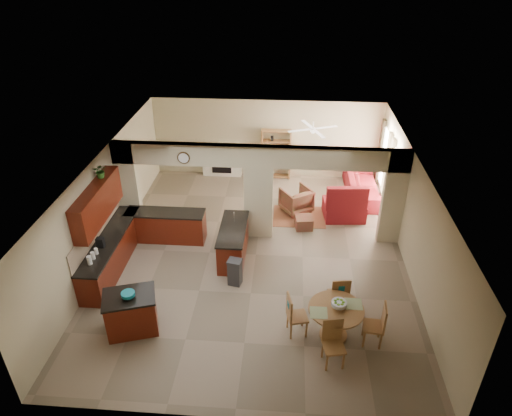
# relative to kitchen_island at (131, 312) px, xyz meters

# --- Properties ---
(floor) EXTENTS (10.00, 10.00, 0.00)m
(floor) POSITION_rel_kitchen_island_xyz_m (2.48, 2.97, -0.48)
(floor) COLOR #82705A
(floor) RESTS_ON ground
(ceiling) EXTENTS (10.00, 10.00, 0.00)m
(ceiling) POSITION_rel_kitchen_island_xyz_m (2.48, 2.97, 2.32)
(ceiling) COLOR white
(ceiling) RESTS_ON wall_back
(wall_back) EXTENTS (8.00, 0.00, 8.00)m
(wall_back) POSITION_rel_kitchen_island_xyz_m (2.48, 7.97, 0.92)
(wall_back) COLOR tan
(wall_back) RESTS_ON floor
(wall_front) EXTENTS (8.00, 0.00, 8.00)m
(wall_front) POSITION_rel_kitchen_island_xyz_m (2.48, -2.03, 0.92)
(wall_front) COLOR tan
(wall_front) RESTS_ON floor
(wall_left) EXTENTS (0.00, 10.00, 10.00)m
(wall_left) POSITION_rel_kitchen_island_xyz_m (-1.52, 2.97, 0.92)
(wall_left) COLOR tan
(wall_left) RESTS_ON floor
(wall_right) EXTENTS (0.00, 10.00, 10.00)m
(wall_right) POSITION_rel_kitchen_island_xyz_m (6.48, 2.97, 0.92)
(wall_right) COLOR tan
(wall_right) RESTS_ON floor
(partition_left_pier) EXTENTS (0.60, 0.25, 2.80)m
(partition_left_pier) POSITION_rel_kitchen_island_xyz_m (-1.22, 3.97, 0.92)
(partition_left_pier) COLOR tan
(partition_left_pier) RESTS_ON floor
(partition_center_pier) EXTENTS (0.80, 0.25, 2.20)m
(partition_center_pier) POSITION_rel_kitchen_island_xyz_m (2.48, 3.97, 0.62)
(partition_center_pier) COLOR tan
(partition_center_pier) RESTS_ON floor
(partition_right_pier) EXTENTS (0.60, 0.25, 2.80)m
(partition_right_pier) POSITION_rel_kitchen_island_xyz_m (6.18, 3.97, 0.92)
(partition_right_pier) COLOR tan
(partition_right_pier) RESTS_ON floor
(partition_header) EXTENTS (8.00, 0.25, 0.60)m
(partition_header) POSITION_rel_kitchen_island_xyz_m (2.48, 3.97, 2.02)
(partition_header) COLOR tan
(partition_header) RESTS_ON partition_center_pier
(kitchen_counter) EXTENTS (2.52, 3.29, 1.48)m
(kitchen_counter) POSITION_rel_kitchen_island_xyz_m (-0.78, 2.72, -0.01)
(kitchen_counter) COLOR #451708
(kitchen_counter) RESTS_ON floor
(upper_cabinets) EXTENTS (0.35, 2.40, 0.90)m
(upper_cabinets) POSITION_rel_kitchen_island_xyz_m (-1.34, 2.17, 1.44)
(upper_cabinets) COLOR #451708
(upper_cabinets) RESTS_ON wall_left
(peninsula) EXTENTS (0.70, 1.85, 0.91)m
(peninsula) POSITION_rel_kitchen_island_xyz_m (1.88, 2.85, -0.02)
(peninsula) COLOR #451708
(peninsula) RESTS_ON floor
(wall_clock) EXTENTS (0.34, 0.03, 0.34)m
(wall_clock) POSITION_rel_kitchen_island_xyz_m (0.48, 3.82, 1.97)
(wall_clock) COLOR #493318
(wall_clock) RESTS_ON partition_header
(rug) EXTENTS (1.60, 1.30, 0.01)m
(rug) POSITION_rel_kitchen_island_xyz_m (3.68, 5.07, -0.47)
(rug) COLOR #935B35
(rug) RESTS_ON floor
(fireplace) EXTENTS (1.60, 0.35, 1.20)m
(fireplace) POSITION_rel_kitchen_island_xyz_m (0.88, 7.80, 0.14)
(fireplace) COLOR silver
(fireplace) RESTS_ON floor
(shelving_unit) EXTENTS (1.00, 0.32, 1.80)m
(shelving_unit) POSITION_rel_kitchen_island_xyz_m (2.83, 7.79, 0.42)
(shelving_unit) COLOR #935732
(shelving_unit) RESTS_ON floor
(window_a) EXTENTS (0.02, 0.90, 1.90)m
(window_a) POSITION_rel_kitchen_island_xyz_m (6.45, 5.27, 0.72)
(window_a) COLOR white
(window_a) RESTS_ON wall_right
(window_b) EXTENTS (0.02, 0.90, 1.90)m
(window_b) POSITION_rel_kitchen_island_xyz_m (6.45, 6.97, 0.72)
(window_b) COLOR white
(window_b) RESTS_ON wall_right
(glazed_door) EXTENTS (0.02, 0.70, 2.10)m
(glazed_door) POSITION_rel_kitchen_island_xyz_m (6.45, 6.12, 0.57)
(glazed_door) COLOR white
(glazed_door) RESTS_ON wall_right
(drape_a_left) EXTENTS (0.10, 0.28, 2.30)m
(drape_a_left) POSITION_rel_kitchen_island_xyz_m (6.41, 4.67, 0.72)
(drape_a_left) COLOR #461F1C
(drape_a_left) RESTS_ON wall_right
(drape_a_right) EXTENTS (0.10, 0.28, 2.30)m
(drape_a_right) POSITION_rel_kitchen_island_xyz_m (6.41, 5.87, 0.72)
(drape_a_right) COLOR #461F1C
(drape_a_right) RESTS_ON wall_right
(drape_b_left) EXTENTS (0.10, 0.28, 2.30)m
(drape_b_left) POSITION_rel_kitchen_island_xyz_m (6.41, 6.37, 0.72)
(drape_b_left) COLOR #461F1C
(drape_b_left) RESTS_ON wall_right
(drape_b_right) EXTENTS (0.10, 0.28, 2.30)m
(drape_b_right) POSITION_rel_kitchen_island_xyz_m (6.41, 7.57, 0.72)
(drape_b_right) COLOR #461F1C
(drape_b_right) RESTS_ON wall_right
(ceiling_fan) EXTENTS (1.00, 1.00, 0.10)m
(ceiling_fan) POSITION_rel_kitchen_island_xyz_m (3.98, 5.97, 2.08)
(ceiling_fan) COLOR white
(ceiling_fan) RESTS_ON ceiling
(kitchen_island) EXTENTS (1.29, 1.08, 0.95)m
(kitchen_island) POSITION_rel_kitchen_island_xyz_m (0.00, 0.00, 0.00)
(kitchen_island) COLOR #451708
(kitchen_island) RESTS_ON floor
(teal_bowl) EXTENTS (0.29, 0.29, 0.14)m
(teal_bowl) POSITION_rel_kitchen_island_xyz_m (0.02, -0.06, 0.54)
(teal_bowl) COLOR #137885
(teal_bowl) RESTS_ON kitchen_island
(trash_can) EXTENTS (0.36, 0.33, 0.66)m
(trash_can) POSITION_rel_kitchen_island_xyz_m (2.06, 1.71, -0.15)
(trash_can) COLOR #2C2C2F
(trash_can) RESTS_ON floor
(dining_table) EXTENTS (1.18, 1.18, 0.80)m
(dining_table) POSITION_rel_kitchen_island_xyz_m (4.40, 0.12, 0.05)
(dining_table) COLOR #935732
(dining_table) RESTS_ON floor
(fruit_bowl) EXTENTS (0.32, 0.32, 0.17)m
(fruit_bowl) POSITION_rel_kitchen_island_xyz_m (4.45, 0.15, 0.41)
(fruit_bowl) COLOR #68AB24
(fruit_bowl) RESTS_ON dining_table
(sofa) EXTENTS (2.65, 1.05, 0.77)m
(sofa) POSITION_rel_kitchen_island_xyz_m (5.78, 6.65, -0.09)
(sofa) COLOR maroon
(sofa) RESTS_ON floor
(chaise) EXTENTS (1.31, 1.10, 0.49)m
(chaise) POSITION_rel_kitchen_island_xyz_m (5.05, 5.19, -0.23)
(chaise) COLOR maroon
(chaise) RESTS_ON floor
(armchair) EXTENTS (1.17, 1.18, 0.78)m
(armchair) POSITION_rel_kitchen_island_xyz_m (3.58, 5.43, -0.09)
(armchair) COLOR maroon
(armchair) RESTS_ON floor
(ottoman) EXTENTS (0.56, 0.56, 0.36)m
(ottoman) POSITION_rel_kitchen_island_xyz_m (3.81, 4.44, -0.30)
(ottoman) COLOR maroon
(ottoman) RESTS_ON floor
(plant) EXTENTS (0.38, 0.35, 0.37)m
(plant) POSITION_rel_kitchen_island_xyz_m (-1.34, 2.67, 2.07)
(plant) COLOR #1E4D14
(plant) RESTS_ON upper_cabinets
(chair_north) EXTENTS (0.47, 0.47, 1.02)m
(chair_north) POSITION_rel_kitchen_island_xyz_m (4.54, 0.86, 0.07)
(chair_north) COLOR #935732
(chair_north) RESTS_ON floor
(chair_east) EXTENTS (0.46, 0.46, 1.02)m
(chair_east) POSITION_rel_kitchen_island_xyz_m (5.27, 0.00, 0.07)
(chair_east) COLOR #935732
(chair_east) RESTS_ON floor
(chair_south) EXTENTS (0.50, 0.50, 1.02)m
(chair_south) POSITION_rel_kitchen_island_xyz_m (4.30, -0.54, 0.07)
(chair_south) COLOR #935732
(chair_south) RESTS_ON floor
(chair_west) EXTENTS (0.51, 0.51, 1.02)m
(chair_west) POSITION_rel_kitchen_island_xyz_m (3.52, 0.15, 0.07)
(chair_west) COLOR #935732
(chair_west) RESTS_ON floor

